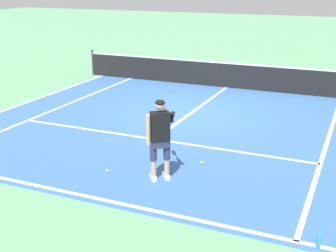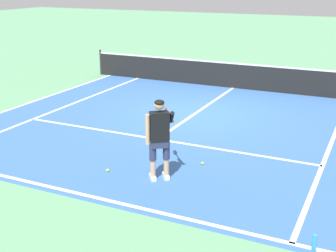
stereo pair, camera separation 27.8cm
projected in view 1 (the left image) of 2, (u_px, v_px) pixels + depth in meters
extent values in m
plane|color=#609E70|center=(189.00, 114.00, 14.01)|extent=(80.00, 80.00, 0.00)
cube|color=#3866A8|center=(177.00, 124.00, 13.13)|extent=(10.98, 10.26, 0.00)
cube|color=white|center=(78.00, 194.00, 8.84)|extent=(10.98, 0.10, 0.01)
cube|color=white|center=(155.00, 139.00, 11.85)|extent=(8.23, 0.10, 0.01)
cube|color=white|center=(197.00, 108.00, 14.63)|extent=(0.10, 6.40, 0.01)
cube|color=white|center=(59.00, 108.00, 14.70)|extent=(0.10, 9.86, 0.01)
cube|color=white|center=(327.00, 143.00, 11.56)|extent=(0.10, 9.86, 0.01)
cube|color=white|center=(25.00, 103.00, 15.23)|extent=(0.10, 9.86, 0.01)
cylinder|color=#333338|center=(93.00, 63.00, 19.52)|extent=(0.08, 0.08, 1.07)
cube|color=black|center=(227.00, 76.00, 17.28)|extent=(11.84, 0.02, 0.91)
cube|color=white|center=(227.00, 63.00, 17.13)|extent=(11.84, 0.03, 0.06)
cube|color=white|center=(153.00, 177.00, 9.49)|extent=(0.26, 0.29, 0.09)
cube|color=white|center=(166.00, 176.00, 9.55)|extent=(0.26, 0.29, 0.09)
cylinder|color=tan|center=(154.00, 168.00, 9.38)|extent=(0.11, 0.11, 0.36)
cylinder|color=#2D3351|center=(153.00, 151.00, 9.27)|extent=(0.14, 0.14, 0.41)
cylinder|color=tan|center=(167.00, 167.00, 9.45)|extent=(0.11, 0.11, 0.36)
cylinder|color=#2D3351|center=(167.00, 149.00, 9.33)|extent=(0.14, 0.14, 0.41)
cube|color=#2D3351|center=(160.00, 142.00, 9.25)|extent=(0.39, 0.37, 0.20)
cube|color=black|center=(160.00, 126.00, 9.14)|extent=(0.44, 0.41, 0.60)
cylinder|color=tan|center=(148.00, 130.00, 9.10)|extent=(0.09, 0.09, 0.62)
cylinder|color=black|center=(172.00, 117.00, 9.24)|extent=(0.23, 0.26, 0.29)
cylinder|color=tan|center=(171.00, 121.00, 9.48)|extent=(0.24, 0.28, 0.14)
sphere|color=tan|center=(160.00, 105.00, 9.01)|extent=(0.21, 0.21, 0.21)
ellipsoid|color=black|center=(160.00, 103.00, 8.98)|extent=(0.28, 0.28, 0.12)
cylinder|color=#232326|center=(169.00, 119.00, 9.70)|extent=(0.15, 0.18, 0.03)
cylinder|color=red|center=(168.00, 117.00, 9.84)|extent=(0.08, 0.09, 0.02)
torus|color=red|center=(166.00, 114.00, 10.01)|extent=(0.20, 0.25, 0.30)
cylinder|color=silver|center=(166.00, 114.00, 10.01)|extent=(0.16, 0.20, 0.25)
sphere|color=#CCE02D|center=(107.00, 171.00, 9.83)|extent=(0.07, 0.07, 0.07)
sphere|color=#CCE02D|center=(202.00, 163.00, 10.26)|extent=(0.07, 0.07, 0.07)
cylinder|color=#3393D6|center=(319.00, 240.00, 7.05)|extent=(0.07, 0.07, 0.27)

